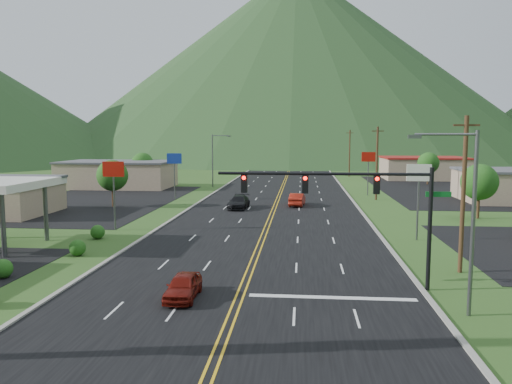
# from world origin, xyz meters

# --- Properties ---
(traffic_signal) EXTENTS (13.10, 0.43, 7.00)m
(traffic_signal) POSITION_xyz_m (6.48, 14.00, 5.33)
(traffic_signal) COLOR black
(traffic_signal) RESTS_ON ground
(streetlight_east) EXTENTS (3.28, 0.25, 9.00)m
(streetlight_east) POSITION_xyz_m (11.18, 10.00, 5.18)
(streetlight_east) COLOR #59595E
(streetlight_east) RESTS_ON ground
(streetlight_west) EXTENTS (3.28, 0.25, 9.00)m
(streetlight_west) POSITION_xyz_m (-11.68, 70.00, 5.18)
(streetlight_west) COLOR #59595E
(streetlight_west) RESTS_ON ground
(building_west_far) EXTENTS (18.40, 11.40, 4.50)m
(building_west_far) POSITION_xyz_m (-28.00, 68.00, 2.26)
(building_west_far) COLOR tan
(building_west_far) RESTS_ON ground
(building_east_far) EXTENTS (16.40, 12.40, 4.50)m
(building_east_far) POSITION_xyz_m (28.00, 90.00, 2.26)
(building_east_far) COLOR tan
(building_east_far) RESTS_ON ground
(pole_sign_west_a) EXTENTS (2.00, 0.18, 6.40)m
(pole_sign_west_a) POSITION_xyz_m (-14.00, 30.00, 5.05)
(pole_sign_west_a) COLOR #59595E
(pole_sign_west_a) RESTS_ON ground
(pole_sign_west_b) EXTENTS (2.00, 0.18, 6.40)m
(pole_sign_west_b) POSITION_xyz_m (-14.00, 52.00, 5.05)
(pole_sign_west_b) COLOR #59595E
(pole_sign_west_b) RESTS_ON ground
(pole_sign_east_a) EXTENTS (2.00, 0.18, 6.40)m
(pole_sign_east_a) POSITION_xyz_m (13.00, 28.00, 5.05)
(pole_sign_east_a) COLOR #59595E
(pole_sign_east_a) RESTS_ON ground
(pole_sign_east_b) EXTENTS (2.00, 0.18, 6.40)m
(pole_sign_east_b) POSITION_xyz_m (13.00, 60.00, 5.05)
(pole_sign_east_b) COLOR #59595E
(pole_sign_east_b) RESTS_ON ground
(tree_west_a) EXTENTS (3.84, 3.84, 5.82)m
(tree_west_a) POSITION_xyz_m (-20.00, 45.00, 3.89)
(tree_west_a) COLOR #382314
(tree_west_a) RESTS_ON ground
(tree_west_b) EXTENTS (3.84, 3.84, 5.82)m
(tree_west_b) POSITION_xyz_m (-25.00, 72.00, 3.89)
(tree_west_b) COLOR #382314
(tree_west_b) RESTS_ON ground
(tree_east_a) EXTENTS (3.84, 3.84, 5.82)m
(tree_east_a) POSITION_xyz_m (22.00, 40.00, 3.89)
(tree_east_a) COLOR #382314
(tree_east_a) RESTS_ON ground
(tree_east_b) EXTENTS (3.84, 3.84, 5.82)m
(tree_east_b) POSITION_xyz_m (26.00, 78.00, 3.89)
(tree_east_b) COLOR #382314
(tree_east_b) RESTS_ON ground
(utility_pole_a) EXTENTS (1.60, 0.28, 10.00)m
(utility_pole_a) POSITION_xyz_m (13.50, 18.00, 5.13)
(utility_pole_a) COLOR #382314
(utility_pole_a) RESTS_ON ground
(utility_pole_b) EXTENTS (1.60, 0.28, 10.00)m
(utility_pole_b) POSITION_xyz_m (13.50, 55.00, 5.13)
(utility_pole_b) COLOR #382314
(utility_pole_b) RESTS_ON ground
(utility_pole_c) EXTENTS (1.60, 0.28, 10.00)m
(utility_pole_c) POSITION_xyz_m (13.50, 95.00, 5.13)
(utility_pole_c) COLOR #382314
(utility_pole_c) RESTS_ON ground
(utility_pole_d) EXTENTS (1.60, 0.28, 10.00)m
(utility_pole_d) POSITION_xyz_m (13.50, 135.00, 5.13)
(utility_pole_d) COLOR #382314
(utility_pole_d) RESTS_ON ground
(mountain_n) EXTENTS (220.00, 220.00, 85.00)m
(mountain_n) POSITION_xyz_m (0.00, 220.00, 42.50)
(mountain_n) COLOR #1A3A1A
(mountain_n) RESTS_ON ground
(car_red_near) EXTENTS (1.59, 3.91, 1.33)m
(car_red_near) POSITION_xyz_m (-2.99, 11.17, 0.66)
(car_red_near) COLOR maroon
(car_red_near) RESTS_ON ground
(car_dark_mid) EXTENTS (2.39, 5.37, 1.53)m
(car_dark_mid) POSITION_xyz_m (-4.24, 44.67, 0.77)
(car_dark_mid) COLOR black
(car_dark_mid) RESTS_ON ground
(car_red_far) EXTENTS (2.12, 4.93, 1.58)m
(car_red_far) POSITION_xyz_m (2.74, 47.83, 0.79)
(car_red_far) COLOR #9E1E11
(car_red_far) RESTS_ON ground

